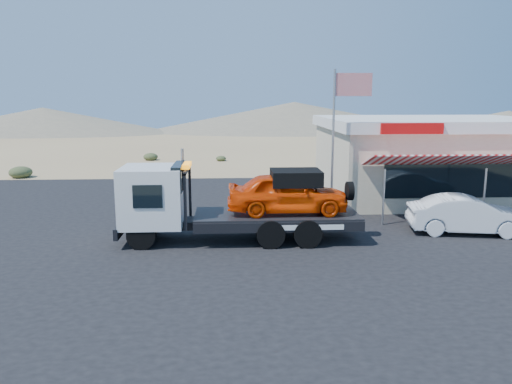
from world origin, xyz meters
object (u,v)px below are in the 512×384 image
white_sedan (467,215)px  tow_truck (233,199)px  flagpole (339,127)px  jerky_store (429,157)px

white_sedan → tow_truck: bearing=102.4°
tow_truck → flagpole: size_ratio=1.35×
flagpole → white_sedan: bearing=-31.1°
white_sedan → jerky_store: 7.28m
tow_truck → flagpole: bearing=34.9°
tow_truck → jerky_store: (9.84, 7.46, 0.53)m
tow_truck → jerky_store: size_ratio=0.78×
flagpole → jerky_store: bearing=38.8°
tow_truck → white_sedan: 8.59m
tow_truck → white_sedan: size_ratio=1.94×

